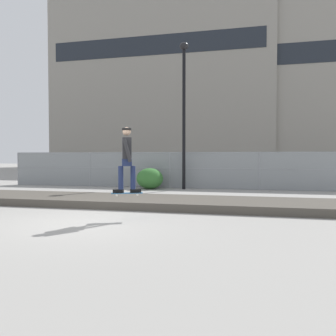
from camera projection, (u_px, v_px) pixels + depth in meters
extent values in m
plane|color=gray|center=(86.00, 222.00, 8.32)|extent=(120.00, 120.00, 0.00)
cube|color=#4C473F|center=(129.00, 201.00, 11.30)|extent=(15.80, 2.47, 0.25)
cube|color=#2D608C|center=(127.00, 193.00, 8.57)|extent=(0.82, 0.49, 0.02)
cylinder|color=silver|center=(137.00, 194.00, 8.70)|extent=(0.06, 0.05, 0.05)
cylinder|color=silver|center=(137.00, 195.00, 8.53)|extent=(0.06, 0.05, 0.05)
cylinder|color=silver|center=(117.00, 194.00, 8.62)|extent=(0.06, 0.05, 0.05)
cylinder|color=silver|center=(117.00, 195.00, 8.44)|extent=(0.06, 0.05, 0.05)
cube|color=#99999E|center=(137.00, 193.00, 8.61)|extent=(0.10, 0.15, 0.01)
cube|color=#99999E|center=(117.00, 194.00, 8.53)|extent=(0.10, 0.15, 0.01)
cube|color=black|center=(136.00, 191.00, 8.61)|extent=(0.30, 0.20, 0.09)
cube|color=black|center=(118.00, 191.00, 8.53)|extent=(0.30, 0.20, 0.09)
cylinder|color=#1E284C|center=(133.00, 178.00, 8.58)|extent=(0.13, 0.13, 0.59)
cylinder|color=#1E284C|center=(121.00, 178.00, 8.53)|extent=(0.13, 0.13, 0.59)
cube|color=#1E284C|center=(127.00, 162.00, 8.55)|extent=(0.35, 0.41, 0.18)
cube|color=#262628|center=(127.00, 148.00, 8.53)|extent=(0.35, 0.44, 0.54)
cylinder|color=#262628|center=(126.00, 151.00, 8.78)|extent=(0.25, 0.17, 0.58)
cylinder|color=#262628|center=(127.00, 150.00, 8.29)|extent=(0.25, 0.17, 0.58)
sphere|color=tan|center=(127.00, 131.00, 8.52)|extent=(0.21, 0.21, 0.21)
cylinder|color=black|center=(127.00, 129.00, 8.52)|extent=(0.24, 0.24, 0.05)
cylinder|color=gray|center=(18.00, 169.00, 19.37)|extent=(0.06, 0.06, 1.85)
cylinder|color=gray|center=(90.00, 169.00, 18.35)|extent=(0.06, 0.06, 1.85)
cylinder|color=gray|center=(170.00, 170.00, 17.34)|extent=(0.06, 0.06, 1.85)
cylinder|color=gray|center=(260.00, 171.00, 16.33)|extent=(0.06, 0.06, 1.85)
cylinder|color=gray|center=(170.00, 153.00, 17.31)|extent=(17.90, 0.04, 0.04)
cylinder|color=gray|center=(170.00, 168.00, 17.34)|extent=(17.90, 0.04, 0.04)
cylinder|color=gray|center=(170.00, 187.00, 17.37)|extent=(17.90, 0.04, 0.04)
cube|color=gray|center=(170.00, 170.00, 17.34)|extent=(17.90, 0.01, 1.85)
cylinder|color=black|center=(184.00, 120.00, 16.58)|extent=(0.16, 0.16, 6.84)
ellipsoid|color=black|center=(184.00, 46.00, 16.46)|extent=(0.44, 0.44, 0.36)
cube|color=maroon|center=(94.00, 171.00, 21.47)|extent=(4.53, 2.16, 0.70)
cube|color=#23282D|center=(91.00, 161.00, 21.51)|extent=(2.33, 1.78, 0.64)
cylinder|color=black|center=(119.00, 177.00, 21.87)|extent=(0.66, 0.29, 0.64)
cylinder|color=black|center=(107.00, 178.00, 20.25)|extent=(0.66, 0.29, 0.64)
cylinder|color=black|center=(83.00, 176.00, 22.71)|extent=(0.66, 0.29, 0.64)
cylinder|color=black|center=(68.00, 177.00, 21.08)|extent=(0.66, 0.29, 0.64)
cube|color=#B7BABF|center=(179.00, 173.00, 19.99)|extent=(4.44, 1.91, 0.70)
cube|color=#23282D|center=(176.00, 161.00, 20.02)|extent=(2.24, 1.65, 0.64)
cylinder|color=black|center=(204.00, 178.00, 20.49)|extent=(0.65, 0.26, 0.64)
cylinder|color=black|center=(199.00, 180.00, 18.84)|extent=(0.65, 0.26, 0.64)
cylinder|color=black|center=(161.00, 177.00, 21.17)|extent=(0.65, 0.26, 0.64)
cylinder|color=black|center=(153.00, 179.00, 19.52)|extent=(0.65, 0.26, 0.64)
cube|color=gray|center=(167.00, 82.00, 50.21)|extent=(30.07, 15.00, 25.46)
cube|color=#1E232B|center=(153.00, 45.00, 42.78)|extent=(27.66, 0.04, 2.50)
cube|color=gray|center=(327.00, 87.00, 45.86)|extent=(27.34, 15.32, 22.14)
ellipsoid|color=#336B2D|center=(150.00, 179.00, 16.79)|extent=(1.35, 1.10, 1.04)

